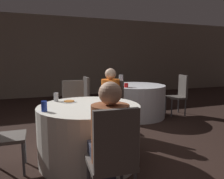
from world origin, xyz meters
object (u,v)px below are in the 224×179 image
Objects in this scene: chair_far_east at (180,92)px; chair_far_west at (90,95)px; person_floral_shirt at (108,143)px; soda_can_blue at (44,106)px; table_far at (136,101)px; soda_can_silver at (56,97)px; soda_can_red at (109,96)px; person_orange_shirt at (109,103)px; bottle_far at (121,81)px; chair_near_south at (114,153)px; pizza_plate_near at (69,102)px; chair_near_northeast at (112,103)px; table_near at (90,133)px; chair_near_north at (74,103)px.

chair_far_east is 1.00× the size of chair_far_west.
soda_can_blue is at bearing 126.60° from person_floral_shirt.
table_far is 10.88× the size of soda_can_silver.
soda_can_red is (-2.26, -1.32, 0.24)m from chair_far_east.
person_orange_shirt reaches higher than bottle_far.
chair_near_south is 7.81× the size of soda_can_blue.
table_far is 2.31m from pizza_plate_near.
chair_near_northeast is 1.00× the size of chair_far_east.
chair_near_northeast is at bearing 119.66° from chair_far_east.
chair_far_east is 0.81× the size of person_orange_shirt.
table_far is at bearing 90.00° from chair_far_west.
bottle_far is at bearing 68.71° from person_floral_shirt.
soda_can_silver is at bearing -141.29° from bottle_far.
table_far is 1.98m from soda_can_red.
chair_near_south is at bearing -84.26° from pizza_plate_near.
soda_can_blue is (-1.21, -1.01, 0.24)m from chair_near_northeast.
bottle_far is at bearing 79.42° from chair_far_west.
soda_can_silver is at bearing 164.70° from soda_can_red.
soda_can_blue is (-2.12, -1.90, 0.43)m from table_far.
chair_far_west reaches higher than table_far.
table_near is at bearing 90.00° from person_orange_shirt.
chair_far_east is (2.62, 0.48, 0.00)m from chair_near_north.
person_floral_shirt reaches higher than soda_can_silver.
chair_near_north reaches higher than soda_can_red.
person_floral_shirt is 1.76m from person_orange_shirt.
person_orange_shirt is (-1.01, -1.02, 0.22)m from table_far.
chair_near_north and chair_far_east have the same top height.
pizza_plate_near is 0.21m from soda_can_silver.
soda_can_blue is (-0.57, -0.13, 0.43)m from table_near.
table_far is 1.28m from chair_near_northeast.
table_far is (1.55, 1.76, 0.00)m from table_near.
chair_near_northeast is at bearing 33.29° from pizza_plate_near.
pizza_plate_near is at bearing -140.68° from table_far.
chair_near_north is (0.00, 1.09, 0.19)m from table_near.
person_orange_shirt is (-2.08, -0.82, 0.03)m from chair_far_east.
pizza_plate_near is at bearing 123.42° from table_near.
bottle_far is at bearing -86.15° from chair_near_northeast.
soda_can_red is at bearing -118.83° from bottle_far.
chair_far_west is 2.74m from person_floral_shirt.
chair_near_north is 1.00× the size of chair_far_west.
bottle_far is at bearing -164.53° from table_far.
chair_near_northeast is at bearing 65.86° from soda_can_red.
chair_far_east is 3.21m from soda_can_silver.
table_near is 1.40× the size of chair_far_west.
person_orange_shirt is 0.57m from soda_can_red.
bottle_far is (1.13, 1.64, 0.50)m from table_near.
chair_near_south is 1.00× the size of chair_near_north.
table_far is at bearing 62.54° from person_floral_shirt.
chair_near_northeast is 1.13m from soda_can_silver.
chair_far_east is (2.69, 2.65, 0.00)m from chair_near_south.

